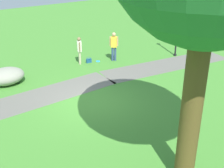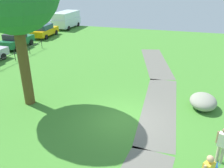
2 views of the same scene
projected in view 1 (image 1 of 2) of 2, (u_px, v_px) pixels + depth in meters
ground_plane at (90, 101)px, 13.31m from camera, size 48.00×48.00×0.00m
footpath_segment_near at (167, 65)px, 17.41m from camera, size 8.17×2.87×0.01m
footpath_segment_mid at (35, 98)px, 13.55m from camera, size 8.06×2.16×0.01m
lamp_post at (178, 20)px, 17.97m from camera, size 0.28×0.28×3.69m
lawn_boulder at (6, 76)px, 14.86m from camera, size 1.86×1.53×0.81m
woman_with_handbag at (79, 49)px, 17.23m from camera, size 0.36×0.48×1.60m
man_near_boulder at (114, 44)px, 17.67m from camera, size 0.43×0.41×1.74m
handbag_on_grass at (89, 60)px, 17.70m from camera, size 0.33×0.29×0.31m
backpack_by_boulder at (17, 79)px, 15.06m from camera, size 0.35×0.34×0.40m
frisbee_on_grass at (98, 61)px, 17.94m from camera, size 0.25×0.25×0.02m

